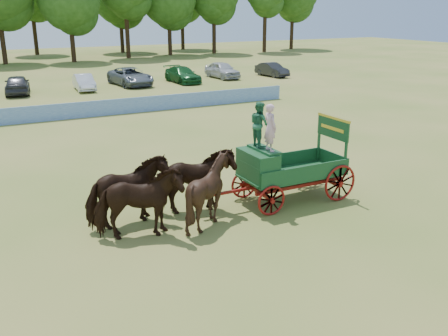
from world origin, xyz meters
The scene contains 8 objects.
ground centered at (0.00, 0.00, 0.00)m, with size 160.00×160.00×0.00m, color olive.
horse_lead_left centered at (-5.76, -0.96, 1.15)m, with size 1.24×2.73×2.30m, color black.
horse_lead_right centered at (-5.76, 0.14, 1.15)m, with size 1.24×2.73×2.30m, color black.
horse_wheel_left centered at (-3.36, -0.96, 1.15)m, with size 1.86×2.09×2.31m, color black.
horse_wheel_right centered at (-3.36, 0.14, 1.15)m, with size 1.24×2.73×2.30m, color black.
farm_dray centered at (-0.42, -0.38, 1.68)m, with size 6.00×2.00×3.80m.
sponsor_banner centered at (-1.00, 18.00, 0.53)m, with size 26.00×0.08×1.05m, color #1E50A4.
parked_cars centered at (-3.42, 30.10, 0.77)m, with size 46.64×6.16×1.65m.
Camera 1 is at (-10.01, -14.80, 6.90)m, focal length 40.00 mm.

